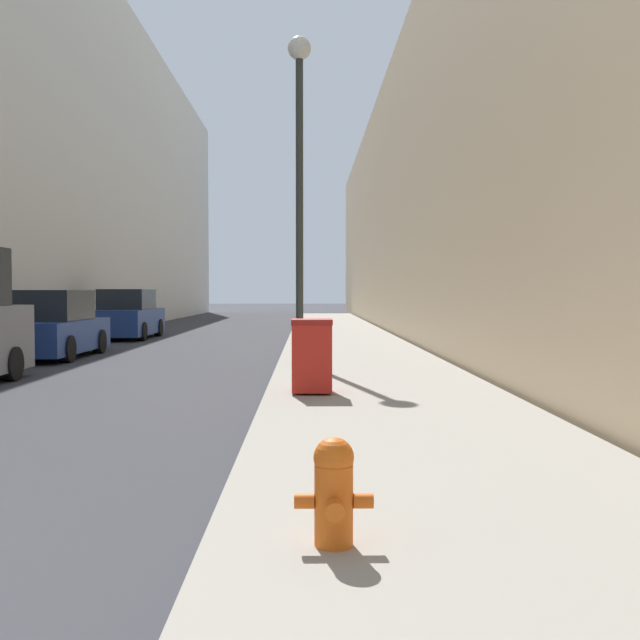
{
  "coord_description": "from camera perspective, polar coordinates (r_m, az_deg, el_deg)",
  "views": [
    {
      "loc": [
        4.12,
        -2.72,
        1.65
      ],
      "look_at": [
        4.49,
        19.27,
        0.79
      ],
      "focal_mm": 40.0,
      "sensor_mm": 36.0,
      "label": 1
    }
  ],
  "objects": [
    {
      "name": "sidewalk_right",
      "position": [
        20.82,
        2.3,
        -2.11
      ],
      "size": [
        3.67,
        60.0,
        0.14
      ],
      "color": "gray",
      "rests_on": "ground"
    },
    {
      "name": "building_right_stone",
      "position": [
        30.35,
        16.73,
        8.88
      ],
      "size": [
        12.0,
        60.0,
        10.42
      ],
      "color": "tan",
      "rests_on": "ground"
    },
    {
      "name": "fire_hydrant",
      "position": [
        4.34,
        1.11,
        -13.38
      ],
      "size": [
        0.47,
        0.36,
        0.65
      ],
      "color": "#D15614",
      "rests_on": "sidewalk_right"
    },
    {
      "name": "parked_sedan_near",
      "position": [
        19.13,
        -20.86,
        -0.54
      ],
      "size": [
        1.99,
        4.25,
        1.7
      ],
      "color": "navy",
      "rests_on": "ground"
    },
    {
      "name": "lamppost",
      "position": [
        15.53,
        -1.65,
        12.86
      ],
      "size": [
        0.5,
        0.5,
        6.92
      ],
      "color": "#2D332D",
      "rests_on": "sidewalk_right"
    },
    {
      "name": "parked_sedan_far",
      "position": [
        26.28,
        -15.15,
        0.3
      ],
      "size": [
        1.87,
        4.39,
        1.75
      ],
      "color": "navy",
      "rests_on": "ground"
    },
    {
      "name": "trash_bin",
      "position": [
        10.63,
        -0.66,
        -2.83
      ],
      "size": [
        0.61,
        0.62,
        1.11
      ],
      "color": "red",
      "rests_on": "sidewalk_right"
    }
  ]
}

